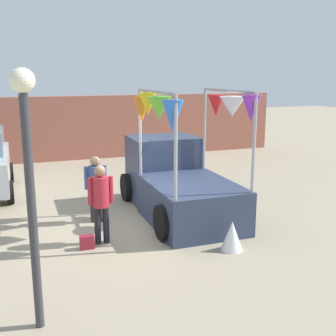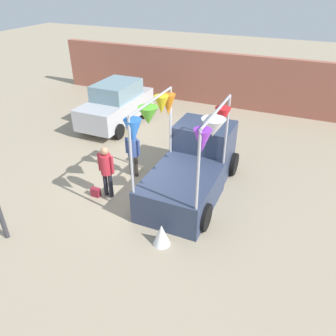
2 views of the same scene
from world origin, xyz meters
name	(u,v)px [view 2 (image 2 of 2)]	position (x,y,z in m)	size (l,w,h in m)	color
ground_plane	(140,189)	(0.00, 0.00, 0.00)	(60.00, 60.00, 0.00)	gray
vendor_truck	(193,163)	(1.50, 0.77, 0.90)	(2.50, 4.07, 3.13)	#2D3851
parked_car	(116,104)	(-3.36, 4.20, 0.94)	(1.88, 4.00, 1.88)	#B7B7BC
person_customer	(106,167)	(-0.70, -0.68, 1.00)	(0.53, 0.34, 1.66)	black
person_vendor	(133,150)	(-0.56, 0.66, 0.96)	(0.53, 0.34, 1.59)	#2D2823
handbag	(96,192)	(-1.05, -0.88, 0.14)	(0.28, 0.16, 0.28)	maroon
brick_boundary_wall	(218,79)	(0.00, 8.50, 1.30)	(18.00, 0.36, 2.60)	#9E5947
folded_kite_bundle_white	(162,235)	(1.67, -1.93, 0.30)	(0.44, 0.44, 0.60)	white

